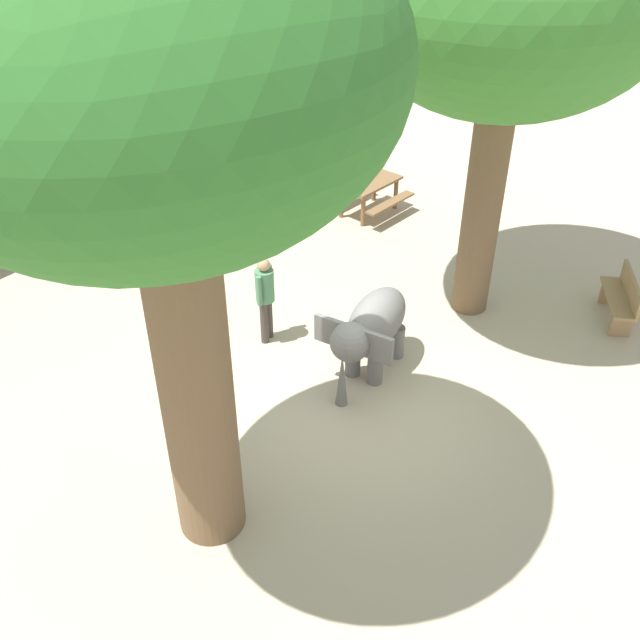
% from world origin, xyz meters
% --- Properties ---
extents(ground_plane, '(60.00, 60.00, 0.00)m').
position_xyz_m(ground_plane, '(0.00, 0.00, 0.00)').
color(ground_plane, '#BAA88C').
extents(elephant, '(2.00, 1.33, 1.38)m').
position_xyz_m(elephant, '(0.71, 0.35, 0.88)').
color(elephant, slate).
rests_on(elephant, ground_plane).
extents(person_handler, '(0.49, 0.32, 1.62)m').
position_xyz_m(person_handler, '(0.32, 2.27, 0.95)').
color(person_handler, '#3F3833').
rests_on(person_handler, ground_plane).
extents(shade_tree_main, '(4.70, 4.31, 7.45)m').
position_xyz_m(shade_tree_main, '(-3.07, 0.14, 5.63)').
color(shade_tree_main, brown).
rests_on(shade_tree_main, ground_plane).
extents(wooden_bench, '(1.41, 1.05, 0.88)m').
position_xyz_m(wooden_bench, '(4.78, -2.30, 0.47)').
color(wooden_bench, '#9E7A51').
rests_on(wooden_bench, ground_plane).
extents(picnic_table_near, '(1.58, 1.56, 0.78)m').
position_xyz_m(picnic_table_near, '(5.44, 3.77, 0.59)').
color(picnic_table_near, brown).
rests_on(picnic_table_near, ground_plane).
extents(market_stall_teal, '(2.50, 2.50, 2.52)m').
position_xyz_m(market_stall_teal, '(0.22, 9.57, 1.14)').
color(market_stall_teal, '#59514C').
rests_on(market_stall_teal, ground_plane).
extents(market_stall_green, '(2.50, 2.50, 2.52)m').
position_xyz_m(market_stall_green, '(2.82, 9.57, 1.14)').
color(market_stall_green, '#59514C').
rests_on(market_stall_green, ground_plane).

